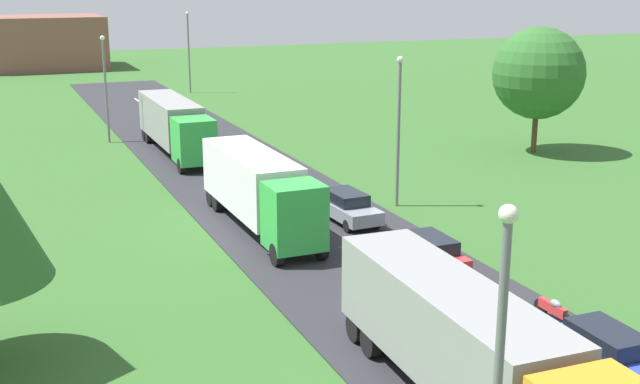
% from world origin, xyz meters
% --- Properties ---
extents(road, '(10.00, 140.00, 0.06)m').
position_xyz_m(road, '(0.00, 24.50, 0.03)').
color(road, '#2B2B30').
rests_on(road, ground).
extents(lane_marking_centre, '(0.16, 119.62, 0.01)m').
position_xyz_m(lane_marking_centre, '(0.00, 20.57, 0.07)').
color(lane_marking_centre, white).
rests_on(lane_marking_centre, road).
extents(truck_lead, '(2.85, 12.79, 3.54)m').
position_xyz_m(truck_lead, '(-2.61, 12.98, 2.12)').
color(truck_lead, orange).
rests_on(truck_lead, road).
extents(truck_second, '(2.57, 11.63, 3.66)m').
position_xyz_m(truck_second, '(-2.44, 32.00, 2.16)').
color(truck_second, green).
rests_on(truck_second, road).
extents(truck_third, '(2.51, 13.51, 3.74)m').
position_xyz_m(truck_third, '(-2.24, 51.27, 2.19)').
color(truck_third, green).
rests_on(truck_third, road).
extents(car_second, '(1.84, 4.47, 1.57)m').
position_xyz_m(car_second, '(2.64, 13.03, 0.87)').
color(car_second, blue).
rests_on(car_second, road).
extents(car_third, '(1.76, 4.37, 1.45)m').
position_xyz_m(car_third, '(2.52, 23.85, 0.82)').
color(car_third, red).
rests_on(car_third, road).
extents(car_fourth, '(2.00, 4.61, 1.56)m').
position_xyz_m(car_fourth, '(2.10, 31.34, 0.87)').
color(car_fourth, '#8C939E').
rests_on(car_fourth, road).
extents(motorcycle_courier, '(0.28, 1.94, 0.91)m').
position_xyz_m(motorcycle_courier, '(3.74, 17.13, 0.54)').
color(motorcycle_courier, black).
rests_on(motorcycle_courier, road).
extents(lamppost_second, '(0.36, 0.36, 8.19)m').
position_xyz_m(lamppost_second, '(5.94, 33.17, 4.57)').
color(lamppost_second, slate).
rests_on(lamppost_second, ground).
extents(lamppost_third, '(0.36, 0.36, 8.07)m').
position_xyz_m(lamppost_third, '(-5.96, 57.44, 4.51)').
color(lamppost_third, slate).
rests_on(lamppost_third, ground).
extents(lamppost_fourth, '(0.36, 0.36, 8.72)m').
position_xyz_m(lamppost_fourth, '(6.53, 82.30, 4.84)').
color(lamppost_fourth, slate).
rests_on(lamppost_fourth, ground).
extents(tree_maple, '(6.48, 6.48, 8.93)m').
position_xyz_m(tree_maple, '(21.76, 41.90, 5.69)').
color(tree_maple, '#513823').
rests_on(tree_maple, ground).
extents(distant_building, '(16.27, 13.37, 7.18)m').
position_xyz_m(distant_building, '(-6.30, 114.46, 3.59)').
color(distant_building, brown).
rests_on(distant_building, ground).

